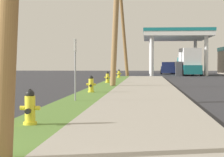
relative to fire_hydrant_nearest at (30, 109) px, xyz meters
The scene contains 8 objects.
fire_hydrant_nearest is the anchor object (origin of this frame).
fire_hydrant_second 10.41m from the fire_hydrant_nearest, 90.15° to the left, with size 0.42×0.38×0.74m.
fire_hydrant_third 20.07m from the fire_hydrant_nearest, 90.41° to the left, with size 0.42×0.37×0.74m.
fire_hydrant_fourth 30.50m from the fire_hydrant_nearest, 90.07° to the left, with size 0.42×0.38×0.74m.
utility_pole_background 35.77m from the fire_hydrant_nearest, 89.89° to the left, with size 1.65×1.33×10.14m.
street_sign_post 6.08m from the fire_hydrant_nearest, 90.11° to the left, with size 0.05×0.36×2.12m.
car_navy_by_near_pump 49.76m from the fire_hydrant_nearest, 83.95° to the left, with size 2.03×4.54×1.57m.
truck_teal_at_forecourt 43.18m from the fire_hydrant_nearest, 80.28° to the left, with size 2.53×6.52×3.11m.
Camera 1 is at (3.06, -4.45, 1.40)m, focal length 71.02 mm.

